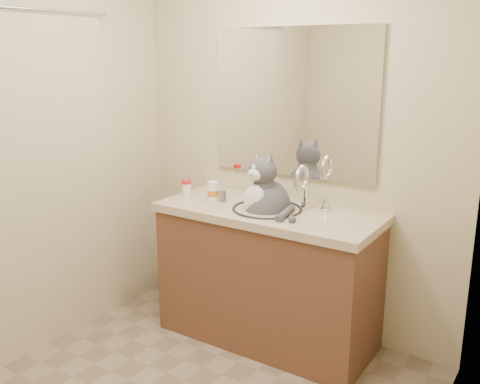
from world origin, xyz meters
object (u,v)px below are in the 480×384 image
object	(u,v)px
pill_bottle_redcap	(187,188)
pill_bottle_orange	(213,191)
cat	(266,205)
grey_canister	(223,196)

from	to	relation	value
pill_bottle_redcap	pill_bottle_orange	bearing A→B (deg)	1.37
cat	pill_bottle_orange	size ratio (longest dim) A/B	4.65
pill_bottle_orange	grey_canister	distance (m)	0.07
cat	pill_bottle_orange	bearing A→B (deg)	-161.32
cat	grey_canister	xyz separation A→B (m)	(-0.30, -0.01, 0.02)
pill_bottle_redcap	pill_bottle_orange	size ratio (longest dim) A/B	0.88
cat	pill_bottle_redcap	distance (m)	0.58
grey_canister	cat	bearing A→B (deg)	2.65
pill_bottle_redcap	pill_bottle_orange	world-z (taller)	pill_bottle_orange
pill_bottle_redcap	cat	bearing A→B (deg)	2.79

